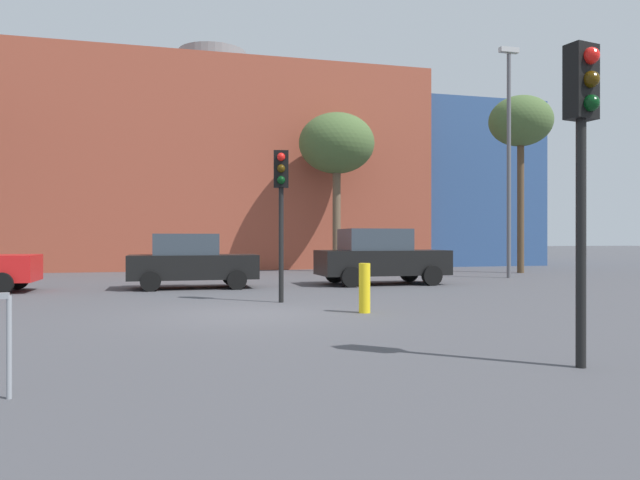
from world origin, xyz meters
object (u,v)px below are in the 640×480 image
bollard_yellow_0 (365,288)px  street_lamp (509,149)px  parked_car_2 (191,261)px  bare_tree_2 (337,145)px  traffic_light_island (281,191)px  parked_car_3 (380,257)px  traffic_light_near_right (583,130)px  bare_tree_1 (521,123)px

bollard_yellow_0 → street_lamp: bearing=44.7°
street_lamp → bollard_yellow_0: bearing=-135.3°
parked_car_2 → bare_tree_2: bearing=48.8°
parked_car_2 → traffic_light_island: (1.97, -4.77, 1.88)m
parked_car_3 → parked_car_2: bearing=180.0°
street_lamp → traffic_light_near_right: bearing=-119.5°
parked_car_2 → traffic_light_near_right: traffic_light_near_right is taller
traffic_light_near_right → bollard_yellow_0: size_ratio=3.74×
bare_tree_1 → bare_tree_2: 8.50m
parked_car_3 → bollard_yellow_0: size_ratio=4.20×
parked_car_3 → traffic_light_island: (-4.33, -4.77, 1.79)m
bare_tree_1 → street_lamp: size_ratio=0.88×
bare_tree_1 → parked_car_2: bearing=-162.3°
bare_tree_1 → bare_tree_2: size_ratio=1.07×
parked_car_2 → bare_tree_1: bearing=17.7°
parked_car_3 → bare_tree_1: bare_tree_1 is taller
traffic_light_island → bare_tree_1: bearing=137.7°
traffic_light_near_right → street_lamp: (8.29, 14.68, 2.26)m
bare_tree_2 → bollard_yellow_0: size_ratio=7.28×
parked_car_3 → bare_tree_1: 11.41m
parked_car_3 → bare_tree_2: bare_tree_2 is taller
parked_car_2 → bare_tree_1: (14.86, 4.74, 5.97)m
parked_car_3 → bollard_yellow_0: bearing=-112.7°
traffic_light_near_right → traffic_light_island: traffic_light_near_right is taller
parked_car_2 → parked_car_3: parked_car_3 is taller
bare_tree_1 → parked_car_3: bearing=-151.0°
parked_car_3 → bare_tree_1: (8.56, 4.74, 5.88)m
bare_tree_2 → traffic_light_island: bearing=-111.7°
parked_car_2 → parked_car_3: size_ratio=0.90×
traffic_light_island → street_lamp: (10.46, 6.64, 2.39)m
parked_car_2 → street_lamp: size_ratio=0.43×
parked_car_2 → bollard_yellow_0: size_ratio=3.79×
parked_car_3 → bollard_yellow_0: (-3.00, -7.18, -0.42)m
traffic_light_near_right → parked_car_3: bearing=159.4°
parked_car_3 → bare_tree_2: size_ratio=0.58×
traffic_light_near_right → street_lamp: size_ratio=0.42×
bare_tree_1 → bare_tree_2: bare_tree_1 is taller
parked_car_3 → street_lamp: 7.65m
traffic_light_near_right → bare_tree_1: size_ratio=0.48×
bollard_yellow_0 → bare_tree_2: bearing=76.1°
bollard_yellow_0 → parked_car_2: bearing=114.6°
parked_car_3 → bollard_yellow_0: parked_car_3 is taller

